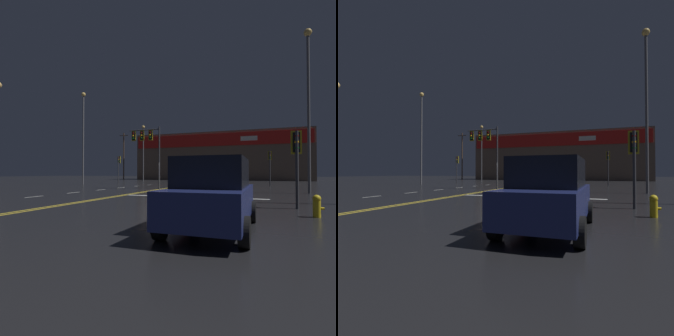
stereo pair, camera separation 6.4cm
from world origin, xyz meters
TOP-DOWN VIEW (x-y plane):
  - ground_plane at (0.00, 0.00)m, footprint 200.00×200.00m
  - road_markings at (0.85, -1.05)m, footprint 13.99×60.00m
  - traffic_signal_median at (-1.68, 1.31)m, footprint 3.22×0.36m
  - traffic_signal_corner_southeast at (10.18, -9.50)m, footprint 0.42×0.36m
  - traffic_signal_corner_northwest at (-10.02, 10.36)m, footprint 0.42×0.36m
  - traffic_signal_corner_northeast at (9.68, 10.65)m, footprint 0.42×0.36m
  - streetlight_near_left at (12.07, -0.17)m, footprint 0.56×0.56m
  - streetlight_median_approach at (-11.71, 21.95)m, footprint 0.56×0.56m
  - streetlight_far_right at (-13.55, 7.16)m, footprint 0.56×0.56m
  - fire_hydrant at (10.53, -11.71)m, footprint 0.35×0.26m
  - parked_car at (7.59, -14.81)m, footprint 2.07×4.33m
  - building_backdrop at (0.00, 37.69)m, footprint 36.62×10.23m
  - utility_pole_row at (2.67, 32.11)m, footprint 47.11×0.26m

SIDE VIEW (x-z plane):
  - ground_plane at x=0.00m, z-range 0.00..0.00m
  - road_markings at x=0.85m, z-range 0.00..0.01m
  - fire_hydrant at x=10.53m, z-range 0.02..0.78m
  - parked_car at x=7.59m, z-range 0.01..1.89m
  - traffic_signal_corner_southeast at x=10.18m, z-range 0.77..4.05m
  - traffic_signal_corner_northwest at x=-10.02m, z-range 0.91..4.78m
  - traffic_signal_corner_northeast at x=9.68m, z-range 0.94..4.95m
  - traffic_signal_median at x=-1.68m, z-range 1.67..7.59m
  - building_backdrop at x=0.00m, z-range 0.02..10.23m
  - utility_pole_row at x=2.67m, z-range -0.23..12.50m
  - streetlight_median_approach at x=-11.71m, z-range 1.34..11.60m
  - streetlight_near_left at x=12.07m, z-range 1.42..13.59m
  - streetlight_far_right at x=-13.55m, z-range 1.42..13.69m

